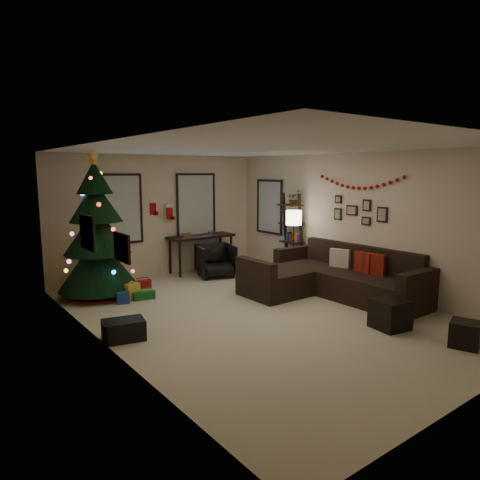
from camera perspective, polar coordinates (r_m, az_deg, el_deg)
name	(u,v)px	position (r m, az deg, el deg)	size (l,w,h in m)	color
floor	(257,313)	(7.39, 2.21, -9.50)	(7.00, 7.00, 0.00)	beige
ceiling	(258,148)	(7.02, 2.34, 11.91)	(7.00, 7.00, 0.00)	white
wall_back	(159,216)	(10.02, -10.51, 3.11)	(5.00, 5.00, 0.00)	beige
wall_left	(106,249)	(5.85, -17.08, -1.13)	(7.00, 7.00, 0.00)	beige
wall_right	(356,222)	(8.86, 14.90, 2.23)	(7.00, 7.00, 0.00)	beige
window_back_left	(119,209)	(9.59, -15.55, 3.89)	(1.05, 0.06, 1.50)	#728CB2
window_back_right	(196,205)	(10.43, -5.78, 4.54)	(1.05, 0.06, 1.50)	#728CB2
window_right_wall	(270,207)	(10.59, 3.91, 4.35)	(0.06, 0.90, 1.30)	#728CB2
christmas_tree	(97,236)	(8.57, -18.12, 0.45)	(1.48, 1.48, 2.75)	black
presents	(124,291)	(8.53, -14.90, -6.48)	(1.50, 1.01, 0.30)	maroon
sofa	(331,279)	(8.51, 11.74, -5.06)	(2.14, 3.09, 0.93)	black
pillow_red_a	(374,265)	(8.35, 17.07, -3.19)	(0.12, 0.43, 0.43)	maroon
pillow_red_b	(363,263)	(8.49, 15.79, -2.94)	(0.11, 0.41, 0.41)	maroon
pillow_cream	(340,259)	(8.83, 12.90, -2.45)	(0.11, 0.40, 0.40)	beige
ottoman_near	(390,314)	(7.00, 18.99, -9.11)	(0.47, 0.47, 0.45)	black
ottoman_far	(465,334)	(6.71, 27.28, -10.85)	(0.37, 0.37, 0.35)	black
desk	(201,240)	(10.30, -5.09, 0.06)	(1.60, 0.57, 0.86)	black
desk_chair	(216,260)	(9.81, -3.20, -2.67)	(0.72, 0.67, 0.74)	black
bookshelf	(293,236)	(9.82, 6.87, 0.47)	(0.30, 0.55, 1.87)	black
potted_plant	(293,196)	(9.73, 6.97, 5.70)	(0.43, 0.37, 0.47)	#4C4C4C
floor_lamp	(294,222)	(9.25, 7.01, 2.28)	(0.32, 0.32, 1.53)	black
art_map	(87,233)	(6.56, -19.29, 0.91)	(0.04, 0.60, 0.50)	black
art_abstract	(122,248)	(5.40, -15.17, -0.95)	(0.04, 0.45, 0.35)	black
gallery	(359,211)	(8.78, 15.26, 3.62)	(0.03, 1.25, 0.54)	black
garland	(359,182)	(8.73, 15.29, 7.29)	(0.08, 1.90, 0.30)	#A5140C
stocking_left	(153,207)	(9.93, -11.25, 4.26)	(0.20, 0.05, 0.36)	#990F0C
stocking_right	(170,211)	(9.95, -9.13, 3.70)	(0.20, 0.05, 0.36)	#990F0C
storage_bin	(124,330)	(6.44, -14.94, -11.26)	(0.57, 0.38, 0.28)	black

